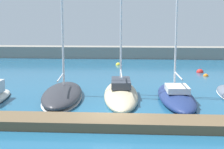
# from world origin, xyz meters

# --- Properties ---
(ground_plane) EXTENTS (120.00, 120.00, 0.00)m
(ground_plane) POSITION_xyz_m (0.00, 0.00, 0.00)
(ground_plane) COLOR #1E567A
(dock_pier) EXTENTS (42.33, 2.22, 0.55)m
(dock_pier) POSITION_xyz_m (0.00, -1.21, 0.27)
(dock_pier) COLOR brown
(dock_pier) RESTS_ON ground_plane
(breakwater_seawall) EXTENTS (108.00, 3.37, 1.88)m
(breakwater_seawall) POSITION_xyz_m (0.00, 34.50, 0.94)
(breakwater_seawall) COLOR gray
(breakwater_seawall) RESTS_ON ground_plane
(sailboat_charcoal_fourth) EXTENTS (3.93, 9.35, 14.45)m
(sailboat_charcoal_fourth) POSITION_xyz_m (-4.24, 5.63, 0.39)
(sailboat_charcoal_fourth) COLOR #2D2D33
(sailboat_charcoal_fourth) RESTS_ON ground_plane
(sailboat_sand_fifth) EXTENTS (3.27, 10.41, 20.59)m
(sailboat_sand_fifth) POSITION_xyz_m (0.38, 6.40, 0.38)
(sailboat_sand_fifth) COLOR beige
(sailboat_sand_fifth) RESTS_ON ground_plane
(sailboat_navy_sixth) EXTENTS (2.82, 9.43, 18.47)m
(sailboat_navy_sixth) POSITION_xyz_m (4.67, 5.53, 0.45)
(sailboat_navy_sixth) COLOR navy
(sailboat_navy_sixth) RESTS_ON ground_plane
(mooring_buoy_orange) EXTENTS (0.58, 0.58, 0.58)m
(mooring_buoy_orange) POSITION_xyz_m (9.44, 16.99, 0.00)
(mooring_buoy_orange) COLOR orange
(mooring_buoy_orange) RESTS_ON ground_plane
(mooring_buoy_red) EXTENTS (0.85, 0.85, 0.85)m
(mooring_buoy_red) POSITION_xyz_m (9.31, 19.57, 0.00)
(mooring_buoy_red) COLOR red
(mooring_buoy_red) RESTS_ON ground_plane
(mooring_buoy_yellow) EXTENTS (0.72, 0.72, 0.72)m
(mooring_buoy_yellow) POSITION_xyz_m (-0.71, 25.54, 0.00)
(mooring_buoy_yellow) COLOR yellow
(mooring_buoy_yellow) RESTS_ON ground_plane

